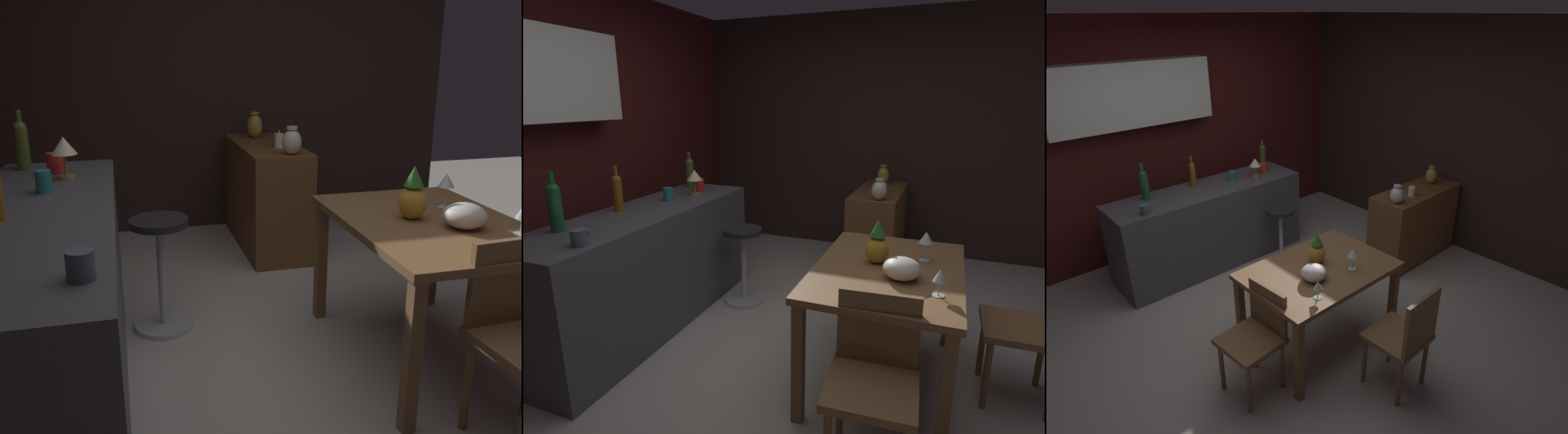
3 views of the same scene
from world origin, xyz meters
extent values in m
plane|color=#B7B2A8|center=(0.00, 0.00, 0.00)|extent=(9.00, 9.00, 0.00)
cube|color=#33231E|center=(2.55, 0.30, 1.30)|extent=(0.10, 4.40, 2.60)
cube|color=brown|center=(0.07, -0.46, 0.72)|extent=(1.18, 0.83, 0.04)
cube|color=brown|center=(-0.47, -0.10, 0.35)|extent=(0.06, 0.06, 0.70)
cube|color=brown|center=(0.60, -0.10, 0.35)|extent=(0.06, 0.06, 0.70)
cube|color=brown|center=(0.60, -0.82, 0.35)|extent=(0.06, 0.06, 0.70)
cube|color=#4C4C51|center=(0.12, 1.33, 0.45)|extent=(2.10, 0.60, 0.90)
cube|color=brown|center=(1.89, -0.11, 0.41)|extent=(1.10, 0.44, 0.82)
cube|color=brown|center=(-0.49, -0.50, 0.64)|extent=(0.06, 0.38, 0.38)
cylinder|color=brown|center=(-0.52, -0.34, 0.22)|extent=(0.04, 0.04, 0.43)
cylinder|color=brown|center=(0.32, -1.03, 0.21)|extent=(0.04, 0.04, 0.43)
cylinder|color=#262323|center=(0.70, 0.81, 0.63)|extent=(0.32, 0.32, 0.04)
cylinder|color=silver|center=(0.70, 0.81, 0.32)|extent=(0.04, 0.04, 0.61)
cylinder|color=silver|center=(0.70, 0.81, 0.01)|extent=(0.34, 0.34, 0.03)
cylinder|color=silver|center=(0.26, -0.65, 0.74)|extent=(0.07, 0.07, 0.00)
cylinder|color=silver|center=(0.26, -0.65, 0.80)|extent=(0.01, 0.01, 0.11)
cone|color=silver|center=(0.26, -0.65, 0.89)|extent=(0.08, 0.08, 0.07)
cylinder|color=silver|center=(-0.22, -0.75, 0.74)|extent=(0.06, 0.06, 0.00)
cylinder|color=silver|center=(-0.22, -0.75, 0.78)|extent=(0.01, 0.01, 0.07)
ellipsoid|color=gold|center=(0.12, -0.38, 0.82)|extent=(0.14, 0.14, 0.17)
cone|color=#2D6B28|center=(0.12, -0.38, 0.96)|extent=(0.10, 0.10, 0.10)
ellipsoid|color=beige|center=(-0.07, -0.55, 0.80)|extent=(0.20, 0.20, 0.12)
cylinder|color=#475623|center=(1.01, 1.50, 1.01)|extent=(0.08, 0.08, 0.23)
sphere|color=#475623|center=(1.01, 1.50, 1.13)|extent=(0.08, 0.08, 0.08)
cylinder|color=#475623|center=(1.01, 1.50, 1.19)|extent=(0.03, 0.03, 0.08)
cylinder|color=red|center=(0.87, 1.33, 0.95)|extent=(0.09, 0.09, 0.11)
torus|color=red|center=(0.93, 1.33, 0.96)|extent=(0.05, 0.01, 0.05)
cylinder|color=teal|center=(0.45, 1.35, 0.95)|extent=(0.07, 0.07, 0.11)
torus|color=teal|center=(0.50, 1.35, 0.96)|extent=(0.05, 0.01, 0.05)
cylinder|color=#515660|center=(-0.65, 1.13, 0.95)|extent=(0.09, 0.09, 0.09)
torus|color=#515660|center=(-0.59, 1.13, 0.95)|extent=(0.05, 0.01, 0.05)
cylinder|color=#A58447|center=(0.71, 1.26, 0.91)|extent=(0.08, 0.08, 0.02)
cylinder|color=#A58447|center=(0.71, 1.26, 0.97)|extent=(0.02, 0.02, 0.11)
cone|color=beige|center=(0.71, 1.26, 1.07)|extent=(0.13, 0.13, 0.09)
cylinder|color=white|center=(1.72, -0.16, 0.87)|extent=(0.07, 0.07, 0.10)
ellipsoid|color=yellow|center=(1.72, -0.16, 0.93)|extent=(0.01, 0.01, 0.03)
ellipsoid|color=beige|center=(1.44, -0.17, 0.91)|extent=(0.14, 0.14, 0.17)
cylinder|color=beige|center=(1.44, -0.17, 1.00)|extent=(0.07, 0.07, 0.02)
ellipsoid|color=#B78C38|center=(2.18, -0.09, 0.91)|extent=(0.12, 0.12, 0.19)
cylinder|color=#B78C38|center=(2.18, -0.09, 1.02)|extent=(0.07, 0.07, 0.02)
camera|label=1|loc=(-2.30, 1.00, 1.59)|focal=39.32mm
camera|label=2|loc=(-2.30, -0.74, 1.68)|focal=29.24mm
camera|label=3|loc=(-2.07, -2.65, 2.64)|focal=30.57mm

